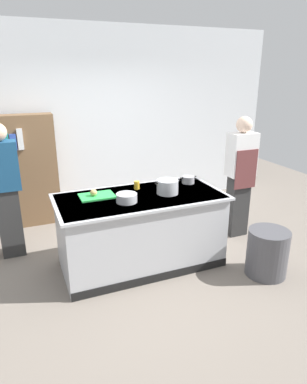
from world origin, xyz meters
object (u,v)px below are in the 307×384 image
(person_chef, at_px, (240,175))
(juice_cup, at_px, (137,185))
(trash_bin, at_px, (267,253))
(sauce_pan, at_px, (188,180))
(stock_pot, at_px, (167,187))
(person_guest, at_px, (5,189))
(onion, at_px, (94,193))
(mixing_bowl, at_px, (127,198))
(bookshelf, at_px, (19,172))

(person_chef, bearing_deg, juice_cup, 75.76)
(trash_bin, bearing_deg, juice_cup, 139.78)
(sauce_pan, bearing_deg, juice_cup, 177.46)
(stock_pot, xyz_separation_m, trash_bin, (0.95, -0.74, -0.70))
(juice_cup, xyz_separation_m, trash_bin, (1.23, -1.04, -0.67))
(trash_bin, bearing_deg, person_guest, 149.05)
(onion, xyz_separation_m, juice_cup, (0.56, 0.10, -0.01))
(mixing_bowl, xyz_separation_m, person_chef, (1.80, 0.38, -0.04))
(juice_cup, distance_m, trash_bin, 1.75)
(juice_cup, height_order, person_chef, person_chef)
(trash_bin, xyz_separation_m, person_guest, (-2.74, 1.64, 0.63))
(juice_cup, bearing_deg, stock_pot, -46.65)
(stock_pot, relative_size, mixing_bowl, 1.37)
(trash_bin, bearing_deg, person_chef, 73.52)
(trash_bin, bearing_deg, sauce_pan, 117.68)
(onion, height_order, trash_bin, onion)
(onion, height_order, sauce_pan, onion)
(juice_cup, distance_m, bookshelf, 2.03)
(stock_pot, distance_m, juice_cup, 0.41)
(sauce_pan, relative_size, bookshelf, 0.13)
(juice_cup, bearing_deg, bookshelf, 130.45)
(mixing_bowl, distance_m, person_guest, 1.59)
(mixing_bowl, distance_m, juice_cup, 0.46)
(person_guest, distance_m, bookshelf, 0.96)
(stock_pot, xyz_separation_m, sauce_pan, (0.42, 0.27, -0.04))
(person_guest, bearing_deg, bookshelf, -179.37)
(person_chef, distance_m, person_guest, 3.11)
(stock_pot, distance_m, trash_bin, 1.40)
(onion, xyz_separation_m, trash_bin, (1.80, -0.95, -0.68))
(onion, height_order, mixing_bowl, onion)
(juice_cup, height_order, trash_bin, juice_cup)
(onion, bearing_deg, trash_bin, -27.73)
(mixing_bowl, xyz_separation_m, juice_cup, (0.26, 0.38, 0.00))
(person_guest, bearing_deg, onion, 65.60)
(stock_pot, xyz_separation_m, juice_cup, (-0.28, 0.30, -0.03))
(sauce_pan, bearing_deg, person_chef, 1.82)
(sauce_pan, bearing_deg, person_guest, 164.03)
(onion, xyz_separation_m, sauce_pan, (1.27, 0.07, -0.01))
(stock_pot, height_order, sauce_pan, stock_pot)
(onion, distance_m, juice_cup, 0.57)
(mixing_bowl, relative_size, bookshelf, 0.14)
(juice_cup, relative_size, bookshelf, 0.06)
(onion, relative_size, mixing_bowl, 0.35)
(juice_cup, xyz_separation_m, bookshelf, (-1.32, 1.55, -0.10))
(trash_bin, bearing_deg, onion, 152.27)
(stock_pot, distance_m, person_guest, 2.01)
(mixing_bowl, relative_size, juice_cup, 2.36)
(person_guest, bearing_deg, mixing_bowl, 63.87)
(mixing_bowl, xyz_separation_m, trash_bin, (1.49, -0.66, -0.67))
(sauce_pan, distance_m, trash_bin, 1.32)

